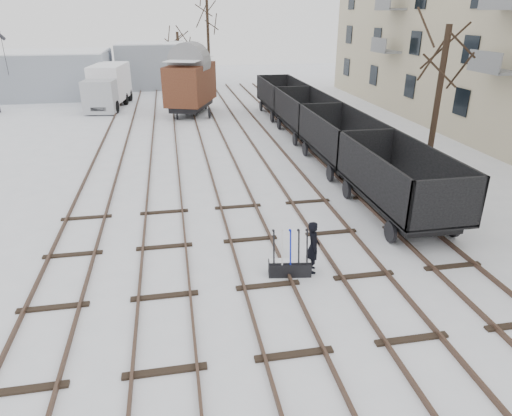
{
  "coord_description": "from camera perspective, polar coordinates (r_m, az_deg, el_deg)",
  "views": [
    {
      "loc": [
        -2.44,
        -11.19,
        7.47
      ],
      "look_at": [
        0.22,
        3.07,
        1.2
      ],
      "focal_mm": 32.0,
      "sensor_mm": 36.0,
      "label": 1
    }
  ],
  "objects": [
    {
      "name": "tree_far_left",
      "position": [
        53.39,
        -9.63,
        17.98
      ],
      "size": [
        0.3,
        0.3,
        5.44
      ],
      "primitive_type": "cylinder",
      "color": "black",
      "rests_on": "ground"
    },
    {
      "name": "lorry",
      "position": [
        41.1,
        -18.01,
        14.3
      ],
      "size": [
        3.13,
        7.7,
        3.4
      ],
      "rotation": [
        0.0,
        0.0,
        -0.13
      ],
      "color": "black",
      "rests_on": "ground"
    },
    {
      "name": "tracks",
      "position": [
        26.06,
        -4.79,
        6.82
      ],
      "size": [
        13.9,
        52.0,
        0.16
      ],
      "color": "black",
      "rests_on": "ground"
    },
    {
      "name": "box_van_wagon",
      "position": [
        36.68,
        -8.18,
        15.29
      ],
      "size": [
        4.62,
        6.15,
        4.19
      ],
      "rotation": [
        0.0,
        0.0,
        -0.35
      ],
      "color": "black",
      "rests_on": "ground"
    },
    {
      "name": "worker",
      "position": [
        14.11,
        7.16,
        -4.85
      ],
      "size": [
        0.5,
        0.67,
        1.68
      ],
      "primitive_type": "imported",
      "rotation": [
        0.0,
        0.0,
        1.4
      ],
      "color": "black",
      "rests_on": "ground"
    },
    {
      "name": "panel_van",
      "position": [
        46.26,
        -18.12,
        14.14
      ],
      "size": [
        2.4,
        4.22,
        1.75
      ],
      "rotation": [
        0.0,
        0.0,
        0.18
      ],
      "color": "white",
      "rests_on": "ground"
    },
    {
      "name": "shed_right",
      "position": [
        51.48,
        -12.82,
        17.03
      ],
      "size": [
        7.0,
        6.0,
        4.5
      ],
      "color": "#979FAB",
      "rests_on": "ground"
    },
    {
      "name": "freight_wagon_c",
      "position": [
        30.01,
        6.13,
        10.86
      ],
      "size": [
        2.63,
        6.58,
        2.69
      ],
      "color": "black",
      "rests_on": "ground"
    },
    {
      "name": "freight_wagon_d",
      "position": [
        36.07,
        3.22,
        13.07
      ],
      "size": [
        2.63,
        6.58,
        2.69
      ],
      "color": "black",
      "rests_on": "ground"
    },
    {
      "name": "tree_near",
      "position": [
        24.35,
        21.74,
        12.33
      ],
      "size": [
        0.3,
        0.3,
        6.94
      ],
      "primitive_type": "cylinder",
      "color": "black",
      "rests_on": "ground"
    },
    {
      "name": "freight_wagon_a",
      "position": [
        18.6,
        17.2,
        2.03
      ],
      "size": [
        2.63,
        6.58,
        2.69
      ],
      "color": "black",
      "rests_on": "ground"
    },
    {
      "name": "shed_left",
      "position": [
        48.66,
        -23.9,
        15.1
      ],
      "size": [
        10.0,
        8.0,
        4.1
      ],
      "color": "#979FAB",
      "rests_on": "ground"
    },
    {
      "name": "tree_far_right",
      "position": [
        52.57,
        -5.98,
        19.84
      ],
      "size": [
        0.3,
        0.3,
        8.64
      ],
      "primitive_type": "cylinder",
      "color": "black",
      "rests_on": "ground"
    },
    {
      "name": "ground_frame",
      "position": [
        14.11,
        4.23,
        -7.31
      ],
      "size": [
        1.35,
        0.61,
        1.49
      ],
      "rotation": [
        0.0,
        0.0,
        -0.15
      ],
      "color": "black",
      "rests_on": "ground"
    },
    {
      "name": "ground",
      "position": [
        13.68,
        1.49,
        -9.74
      ],
      "size": [
        120.0,
        120.0,
        0.0
      ],
      "primitive_type": "plane",
      "color": "white",
      "rests_on": "ground"
    },
    {
      "name": "freight_wagon_b",
      "position": [
        24.13,
        10.41,
        7.52
      ],
      "size": [
        2.63,
        6.58,
        2.69
      ],
      "color": "black",
      "rests_on": "ground"
    }
  ]
}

